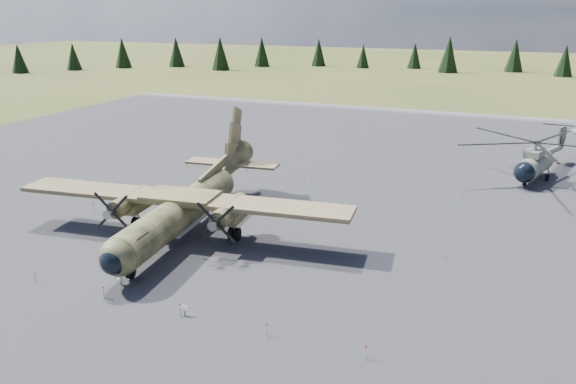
% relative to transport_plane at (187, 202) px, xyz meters
% --- Properties ---
extents(ground, '(500.00, 500.00, 0.00)m').
position_rel_transport_plane_xyz_m(ground, '(5.11, 1.23, -2.77)').
color(ground, brown).
rests_on(ground, ground).
extents(apron, '(120.00, 120.00, 0.04)m').
position_rel_transport_plane_xyz_m(apron, '(5.11, 11.23, -2.77)').
color(apron, slate).
rests_on(apron, ground).
extents(transport_plane, '(29.30, 26.49, 9.64)m').
position_rel_transport_plane_xyz_m(transport_plane, '(0.00, 0.00, 0.00)').
color(transport_plane, '#363E21').
rests_on(transport_plane, ground).
extents(helicopter_near, '(22.46, 23.04, 4.62)m').
position_rel_transport_plane_xyz_m(helicopter_near, '(27.69, 28.29, 0.51)').
color(helicopter_near, gray).
rests_on(helicopter_near, ground).
extents(info_placard_left, '(0.51, 0.33, 0.74)m').
position_rel_transport_plane_xyz_m(info_placard_left, '(0.98, -10.36, -2.28)').
color(info_placard_left, gray).
rests_on(info_placard_left, ground).
extents(info_placard_right, '(0.49, 0.24, 0.75)m').
position_rel_transport_plane_xyz_m(info_placard_right, '(7.34, -12.16, -2.27)').
color(info_placard_right, gray).
rests_on(info_placard_right, ground).
extents(barrier_fence, '(33.12, 29.62, 0.85)m').
position_rel_transport_plane_xyz_m(barrier_fence, '(4.65, 1.15, -2.26)').
color(barrier_fence, silver).
rests_on(barrier_fence, ground).
extents(treeline, '(309.57, 314.90, 10.97)m').
position_rel_transport_plane_xyz_m(treeline, '(4.10, -4.96, 2.14)').
color(treeline, black).
rests_on(treeline, ground).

